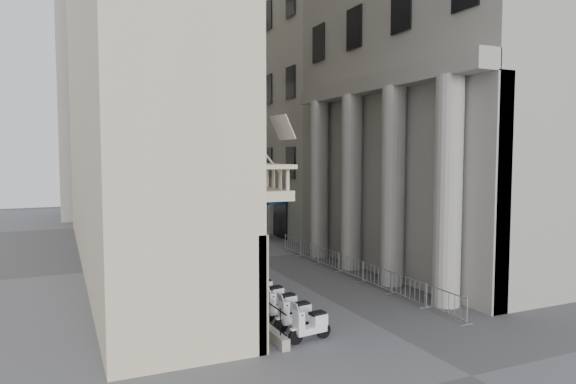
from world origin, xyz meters
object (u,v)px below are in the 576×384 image
object	(u,v)px
scooter_0	(310,341)
security_tent	(220,210)
info_kiosk	(168,235)
pedestrian_b	(227,216)
pedestrian_a	(188,223)
street_lamp	(197,183)

from	to	relation	value
scooter_0	security_tent	bearing A→B (deg)	-12.56
info_kiosk	pedestrian_b	size ratio (longest dim) A/B	1.05
scooter_0	pedestrian_b	distance (m)	29.90
pedestrian_a	scooter_0	bearing A→B (deg)	68.51
street_lamp	pedestrian_a	bearing A→B (deg)	79.05
scooter_0	pedestrian_a	distance (m)	27.24
scooter_0	security_tent	world-z (taller)	security_tent
pedestrian_a	pedestrian_b	size ratio (longest dim) A/B	0.86
pedestrian_b	scooter_0	bearing A→B (deg)	111.40
info_kiosk	scooter_0	bearing A→B (deg)	-82.19
scooter_0	street_lamp	size ratio (longest dim) A/B	0.19
security_tent	pedestrian_a	distance (m)	11.95
pedestrian_b	street_lamp	bearing A→B (deg)	94.85
scooter_0	info_kiosk	world-z (taller)	info_kiosk
street_lamp	info_kiosk	world-z (taller)	street_lamp
info_kiosk	pedestrian_a	bearing A→B (deg)	71.17
scooter_0	pedestrian_a	size ratio (longest dim) A/B	0.95
security_tent	pedestrian_b	distance (m)	14.78
pedestrian_a	street_lamp	bearing A→B (deg)	64.48
scooter_0	pedestrian_b	bearing A→B (deg)	-19.57
security_tent	info_kiosk	distance (m)	5.63
street_lamp	info_kiosk	xyz separation A→B (m)	(-1.98, 0.50, -3.64)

